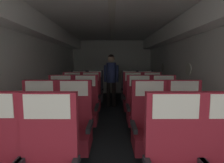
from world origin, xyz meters
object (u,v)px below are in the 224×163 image
(seat_b_right_aisle, at_px, (186,128))
(flight_attendant, at_px, (112,75))
(seat_b_left_window, at_px, (39,128))
(seat_d_right_aisle, at_px, (153,99))
(seat_c_right_aisle, at_px, (164,109))
(seat_c_left_window, at_px, (61,109))
(seat_d_right_window, at_px, (133,99))
(seat_e_right_window, at_px, (130,92))
(seat_d_left_aisle, at_px, (91,99))
(seat_b_left_aisle, at_px, (74,128))
(seat_c_right_window, at_px, (140,109))
(seat_c_left_aisle, at_px, (86,109))
(seat_e_left_aisle, at_px, (95,92))
(seat_d_left_window, at_px, (72,99))
(seat_b_right_window, at_px, (150,129))
(seat_e_right_aisle, at_px, (145,92))
(seat_e_left_window, at_px, (79,92))

(seat_b_right_aisle, bearing_deg, flight_attendant, 109.46)
(seat_b_left_window, height_order, seat_d_right_aisle, same)
(seat_b_right_aisle, relative_size, seat_c_right_aisle, 1.00)
(seat_b_right_aisle, bearing_deg, seat_c_left_window, 154.29)
(seat_d_right_window, distance_m, seat_e_right_window, 0.92)
(seat_b_right_aisle, relative_size, seat_d_right_window, 1.00)
(seat_d_left_aisle, distance_m, flight_attendant, 1.19)
(flight_attendant, bearing_deg, seat_e_right_window, 4.78)
(seat_b_left_window, bearing_deg, seat_b_left_aisle, -1.89)
(seat_e_right_window, bearing_deg, seat_c_right_window, -90.14)
(seat_d_right_aisle, bearing_deg, seat_c_left_aisle, -147.56)
(seat_c_right_aisle, relative_size, seat_e_left_aisle, 1.00)
(seat_d_left_window, relative_size, seat_d_right_window, 1.00)
(seat_c_right_window, distance_m, seat_e_left_aisle, 2.13)
(seat_c_left_window, bearing_deg, seat_c_right_aisle, -0.50)
(seat_b_left_window, bearing_deg, seat_e_left_aisle, 80.27)
(seat_b_right_window, bearing_deg, seat_c_left_aisle, 136.56)
(seat_b_left_window, bearing_deg, seat_e_right_aisle, 54.82)
(seat_d_right_aisle, height_order, flight_attendant, flight_attendant)
(seat_e_left_window, bearing_deg, seat_e_left_aisle, 1.73)
(seat_c_left_aisle, xyz_separation_m, seat_d_left_window, (-0.46, 0.93, 0.00))
(seat_e_left_window, height_order, flight_attendant, flight_attendant)
(seat_d_right_aisle, bearing_deg, seat_c_right_window, -115.80)
(seat_b_right_window, distance_m, seat_d_right_aisle, 1.94)
(seat_c_left_window, distance_m, seat_c_left_aisle, 0.47)
(seat_c_left_window, xyz_separation_m, seat_c_right_aisle, (1.94, -0.02, 0.00))
(seat_b_left_window, bearing_deg, seat_c_left_window, 89.18)
(seat_b_left_aisle, bearing_deg, seat_c_left_window, 115.94)
(seat_e_left_aisle, bearing_deg, seat_c_left_window, -104.04)
(seat_b_left_window, distance_m, flight_attendant, 3.02)
(seat_c_right_aisle, bearing_deg, seat_d_right_aisle, 89.62)
(seat_c_left_aisle, relative_size, seat_e_left_window, 1.00)
(seat_e_right_window, bearing_deg, seat_d_left_aisle, -138.52)
(seat_c_left_aisle, distance_m, seat_d_left_window, 1.04)
(flight_attendant, bearing_deg, seat_e_right_aisle, 7.64)
(seat_b_left_aisle, bearing_deg, seat_d_left_aisle, 90.18)
(seat_c_left_aisle, height_order, seat_d_left_window, same)
(seat_b_right_aisle, xyz_separation_m, seat_d_left_window, (-1.94, 1.86, 0.00))
(seat_d_left_aisle, bearing_deg, seat_e_left_aisle, 89.39)
(seat_c_left_window, height_order, seat_d_left_aisle, same)
(seat_b_right_aisle, bearing_deg, seat_c_right_window, 116.86)
(seat_b_left_aisle, relative_size, seat_d_right_window, 1.00)
(seat_d_left_aisle, bearing_deg, seat_e_left_window, 116.73)
(seat_c_left_aisle, relative_size, seat_d_left_aisle, 1.00)
(seat_d_right_aisle, height_order, seat_e_left_aisle, same)
(seat_e_left_aisle, bearing_deg, seat_b_right_window, -70.31)
(seat_e_left_aisle, distance_m, seat_e_right_aisle, 1.47)
(seat_b_left_aisle, relative_size, seat_c_left_aisle, 1.00)
(seat_d_right_aisle, distance_m, seat_e_right_window, 1.01)
(seat_d_left_window, distance_m, seat_e_left_window, 0.91)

